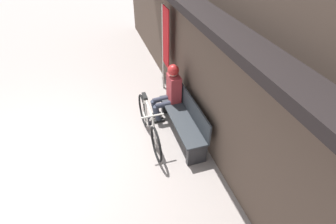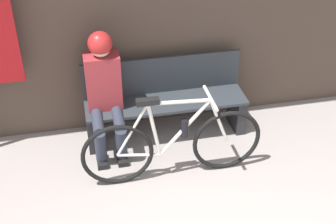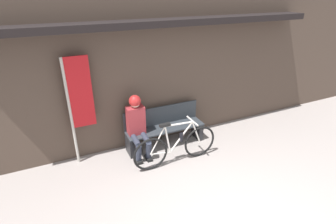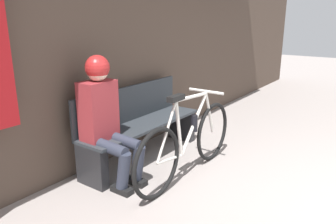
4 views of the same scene
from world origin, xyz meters
The scene contains 4 objects.
storefront_wall centered at (0.00, 2.99, 1.66)m, with size 12.00×0.56×3.20m.
park_bench_near centered at (0.04, 2.68, 0.39)m, with size 1.65×0.42×0.83m.
bicycle centered at (-0.03, 1.98, 0.37)m, with size 1.69×0.40×0.89m.
person_seated centered at (-0.58, 2.58, 0.71)m, with size 0.34×0.59×1.25m.
Camera 4 is at (-2.64, 0.36, 1.58)m, focal length 35.00 mm.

